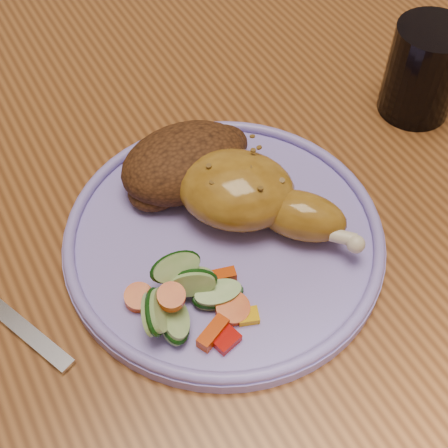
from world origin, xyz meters
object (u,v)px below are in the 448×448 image
object	(u,v)px
dining_table	(249,201)
plate	(224,239)
drinking_glass	(423,71)
chair_far	(73,33)

from	to	relation	value
dining_table	plate	size ratio (longest dim) A/B	5.09
dining_table	drinking_glass	bearing A→B (deg)	-10.76
dining_table	plate	bearing A→B (deg)	-132.61
plate	drinking_glass	world-z (taller)	drinking_glass
dining_table	plate	distance (m)	0.15
plate	chair_far	bearing A→B (deg)	83.49
dining_table	chair_far	bearing A→B (deg)	90.00
chair_far	drinking_glass	world-z (taller)	chair_far
drinking_glass	dining_table	bearing A→B (deg)	169.24
drinking_glass	chair_far	bearing A→B (deg)	104.79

